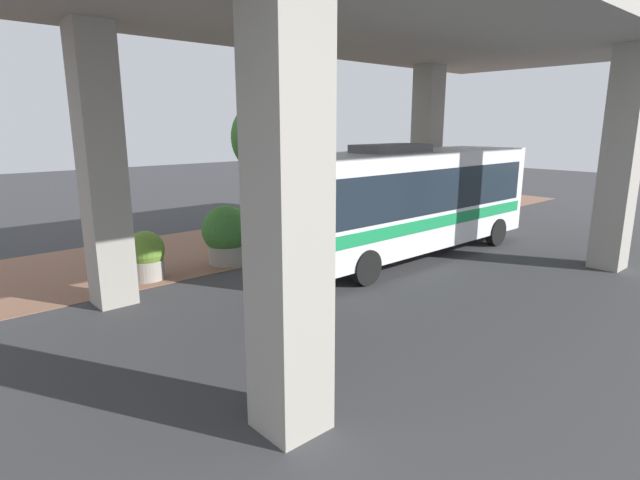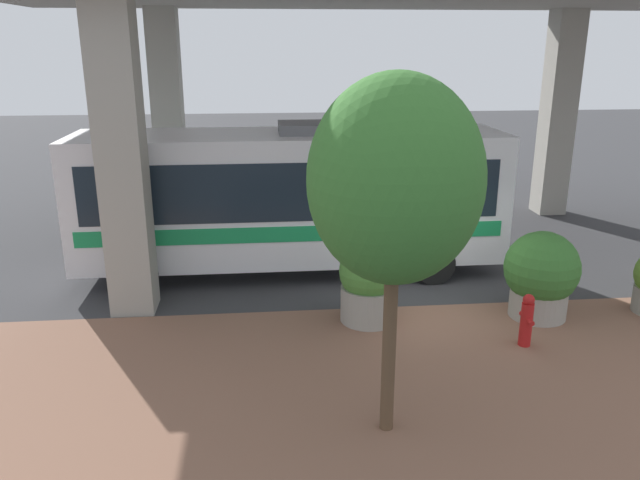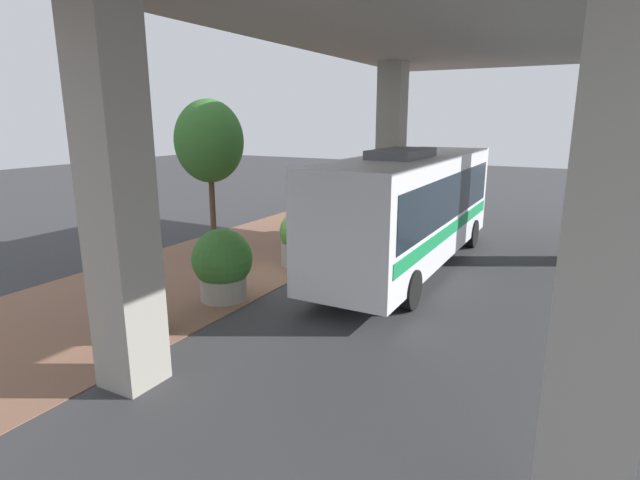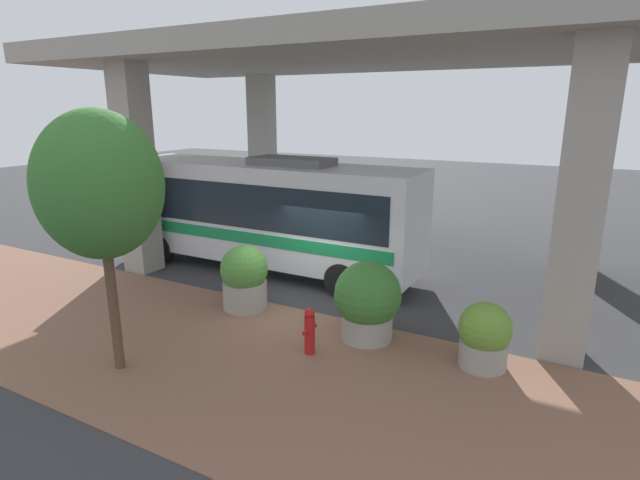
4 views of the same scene
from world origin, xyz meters
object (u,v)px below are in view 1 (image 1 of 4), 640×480
planter_front (315,223)px  planter_middle (146,256)px  planter_back (227,235)px  fire_hydrant (228,237)px  bus (410,197)px  street_tree_near (260,138)px

planter_front → planter_middle: 6.20m
planter_middle → planter_back: (0.05, 2.62, 0.25)m
fire_hydrant → planter_front: 3.12m
bus → street_tree_near: street_tree_near is taller
bus → fire_hydrant: bearing=-137.2°
fire_hydrant → street_tree_near: 5.12m
fire_hydrant → planter_middle: bearing=-70.5°
planter_middle → fire_hydrant: bearing=109.5°
bus → planter_back: 6.08m
planter_front → street_tree_near: street_tree_near is taller
fire_hydrant → planter_front: planter_front is taller
fire_hydrant → street_tree_near: street_tree_near is taller
fire_hydrant → bus: bearing=42.8°
planter_back → fire_hydrant: bearing=147.4°
planter_front → planter_back: bearing=-92.4°
bus → fire_hydrant: size_ratio=9.69×
bus → street_tree_near: size_ratio=1.97×
bus → planter_middle: bearing=-113.5°
planter_front → street_tree_near: 4.81m
bus → planter_back: size_ratio=5.51×
bus → planter_front: 3.62m
bus → planter_middle: bus is taller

